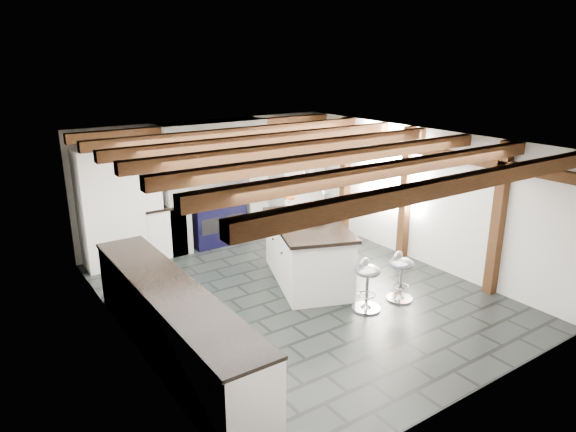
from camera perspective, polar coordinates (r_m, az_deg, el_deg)
ground at (r=7.81m, az=1.06°, el=-8.58°), size 6.00×6.00×0.00m
room_shell at (r=8.27m, az=-8.06°, el=0.68°), size 6.00×6.03×6.00m
range_cooker at (r=9.79m, az=-8.03°, el=-0.36°), size 1.00×0.63×0.99m
kitchen_island at (r=8.06m, az=2.12°, el=-3.89°), size 1.65×2.19×1.29m
bar_stool_near at (r=7.62m, az=12.40°, el=-5.97°), size 0.44×0.44×0.72m
bar_stool_far at (r=7.24m, az=8.75°, el=-6.91°), size 0.47×0.47×0.75m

